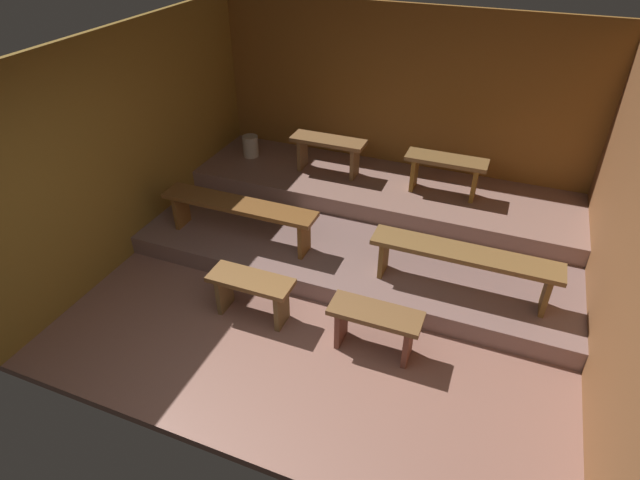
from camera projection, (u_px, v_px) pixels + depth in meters
name	position (u px, v px, depth m)	size (l,w,h in m)	color
ground	(345.00, 275.00, 5.88)	(5.76, 4.98, 0.08)	#875C4E
wall_back	(401.00, 105.00, 6.76)	(5.76, 0.06, 2.50)	brown
wall_left	(143.00, 137.00, 5.91)	(0.06, 4.98, 2.50)	brown
wall_right	(626.00, 225.00, 4.38)	(0.06, 4.98, 2.50)	brown
platform_lower	(366.00, 230.00, 6.37)	(4.96, 2.67, 0.22)	#7B5E58
platform_middle	(382.00, 190.00, 6.76)	(4.96, 1.32, 0.22)	#8A665A
bench_floor_left	(251.00, 289.00, 5.07)	(0.85, 0.32, 0.48)	brown
bench_floor_right	(375.00, 322.00, 4.69)	(0.85, 0.32, 0.48)	brown
bench_lower_left	(239.00, 210.00, 5.81)	(1.85, 0.32, 0.48)	brown
bench_lower_right	(464.00, 259.00, 5.04)	(1.85, 0.32, 0.48)	brown
bench_middle_left	(328.00, 148.00, 6.73)	(0.98, 0.32, 0.48)	brown
bench_middle_right	(446.00, 167.00, 6.27)	(0.98, 0.32, 0.48)	brown
pail_middle	(251.00, 146.00, 7.27)	(0.22, 0.22, 0.30)	#B2A899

